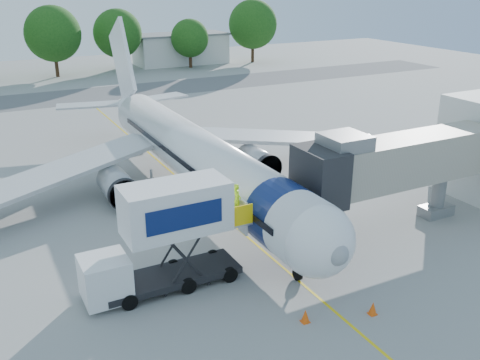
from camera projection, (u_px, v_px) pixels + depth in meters
name	position (u px, v px, depth m)	size (l,w,h in m)	color
ground	(219.00, 213.00, 35.67)	(160.00, 160.00, 0.00)	#979794
guidance_line	(219.00, 213.00, 35.67)	(0.15, 70.00, 0.01)	yellow
taxiway_strip	(82.00, 96.00, 70.44)	(120.00, 10.00, 0.01)	#59595B
aircraft	(193.00, 154.00, 38.03)	(34.17, 37.73, 11.35)	white
jet_bridge	(390.00, 164.00, 31.78)	(13.90, 3.20, 6.60)	#A29A8A
catering_hiloader	(164.00, 238.00, 26.18)	(8.50, 2.44, 5.50)	black
safety_cone_a	(373.00, 308.00, 24.85)	(0.41, 0.41, 0.65)	#F2520C
safety_cone_b	(305.00, 316.00, 24.29)	(0.41, 0.41, 0.65)	#F2520C
outbuilding_right	(181.00, 49.00, 95.57)	(16.40, 7.40, 5.30)	silver
tree_d	(53.00, 34.00, 81.51)	(8.47, 8.47, 10.80)	#382314
tree_e	(118.00, 33.00, 86.93)	(7.83, 7.83, 9.99)	#382314
tree_f	(190.00, 38.00, 90.54)	(6.40, 6.40, 8.16)	#382314
tree_g	(253.00, 24.00, 95.73)	(8.66, 8.66, 11.04)	#382314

